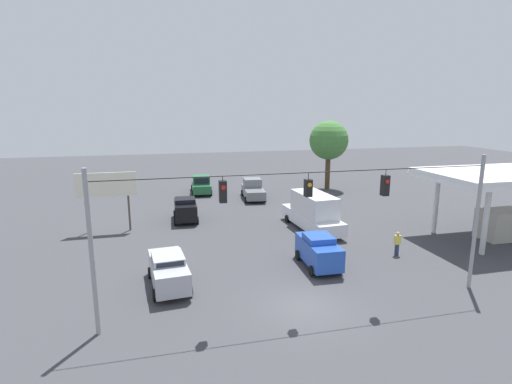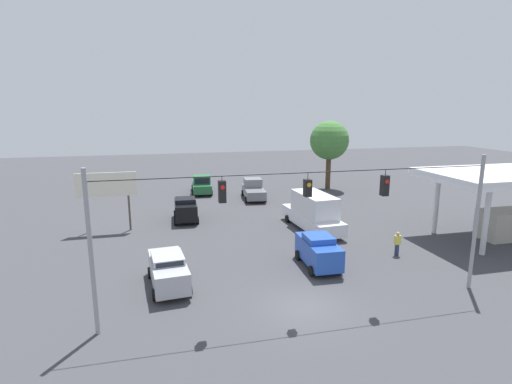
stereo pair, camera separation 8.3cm
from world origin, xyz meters
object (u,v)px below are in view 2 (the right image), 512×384
Objects in this scene: traffic_cone_third at (159,258)px; roadside_billboard at (107,188)px; pickup_truck_green_withflow_deep at (202,185)px; traffic_cone_second at (159,273)px; box_truck_white_oncoming_far at (313,212)px; sedan_black_withflow_far at (186,209)px; pedestrian at (397,244)px; pickup_truck_grey_oncoming_deep at (253,190)px; traffic_cone_nearest at (159,293)px; sedan_silver_parked_shoulder at (168,270)px; tree_horizon_left at (329,141)px; overhead_signal_span at (307,218)px; sedan_blue_crossing_near at (318,250)px.

traffic_cone_third is 0.16× the size of roadside_billboard.
pickup_truck_green_withflow_deep is 7.20× the size of traffic_cone_second.
sedan_black_withflow_far is at bearing -27.83° from box_truck_white_oncoming_far.
pickup_truck_green_withflow_deep is at bearing -103.08° from sedan_black_withflow_far.
sedan_black_withflow_far is at bearing -42.12° from pedestrian.
pickup_truck_grey_oncoming_deep is at bearing -74.15° from pedestrian.
pickup_truck_green_withflow_deep reaches higher than traffic_cone_second.
traffic_cone_nearest is 0.16× the size of roadside_billboard.
sedan_silver_parked_shoulder is 0.57× the size of tree_horizon_left.
tree_horizon_left is at bearing -130.43° from sedan_silver_parked_shoulder.
box_truck_white_oncoming_far is 16.43m from roadside_billboard.
overhead_signal_span is 18.10m from sedan_black_withflow_far.
sedan_blue_crossing_near is at bearing 120.30° from sedan_black_withflow_far.
sedan_blue_crossing_near is (-2.65, -4.74, -3.54)m from overhead_signal_span.
pickup_truck_grey_oncoming_deep is 11.45m from tree_horizon_left.
overhead_signal_span is 18.85m from roadside_billboard.
box_truck_white_oncoming_far is at bearing 167.72° from roadside_billboard.
pickup_truck_green_withflow_deep is at bearing -4.81° from tree_horizon_left.
overhead_signal_span is 3.61× the size of pickup_truck_green_withflow_deep.
pickup_truck_grey_oncoming_deep is at bearing -91.49° from sedan_blue_crossing_near.
traffic_cone_second is 0.16× the size of roadside_billboard.
sedan_black_withflow_far is 0.53× the size of box_truck_white_oncoming_far.
pedestrian is at bearing 171.37° from traffic_cone_third.
pedestrian is at bearing 105.85° from pickup_truck_grey_oncoming_deep.
overhead_signal_span is 3.56× the size of pickup_truck_grey_oncoming_deep.
overhead_signal_span reaches higher than sedan_blue_crossing_near.
traffic_cone_second is (12.13, 6.85, -1.11)m from box_truck_white_oncoming_far.
traffic_cone_nearest is at bearing 79.09° from pickup_truck_green_withflow_deep.
pickup_truck_green_withflow_deep is at bearing -38.87° from pickup_truck_grey_oncoming_deep.
box_truck_white_oncoming_far is 17.59m from tree_horizon_left.
sedan_silver_parked_shoulder reaches higher than traffic_cone_nearest.
sedan_black_withflow_far is 17.69m from pedestrian.
pickup_truck_green_withflow_deep is 15.78m from roadside_billboard.
tree_horizon_left is (-7.94, -15.08, 4.35)m from box_truck_white_oncoming_far.
pedestrian is (-14.98, -1.19, -0.15)m from sedan_silver_parked_shoulder.
overhead_signal_span is 30.09m from tree_horizon_left.
sedan_blue_crossing_near is (2.53, 7.24, -0.43)m from box_truck_white_oncoming_far.
pickup_truck_grey_oncoming_deep reaches higher than sedan_blue_crossing_near.
sedan_black_withflow_far is 2.43× the size of pedestrian.
sedan_blue_crossing_near is 5.90m from pedestrian.
overhead_signal_span is 13.42m from box_truck_white_oncoming_far.
overhead_signal_span reaches higher than traffic_cone_second.
tree_horizon_left is at bearing -129.34° from traffic_cone_nearest.
pedestrian is at bearing 114.53° from pickup_truck_green_withflow_deep.
traffic_cone_nearest is at bearing 71.52° from sedan_silver_parked_shoulder.
tree_horizon_left is (-23.86, -11.61, 2.32)m from roadside_billboard.
sedan_silver_parked_shoulder is at bearing 79.59° from pickup_truck_green_withflow_deep.
traffic_cone_second and traffic_cone_third have the same top height.
traffic_cone_third is at bearing 76.52° from pickup_truck_green_withflow_deep.
traffic_cone_nearest is (4.97, 25.77, -0.60)m from pickup_truck_green_withflow_deep.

